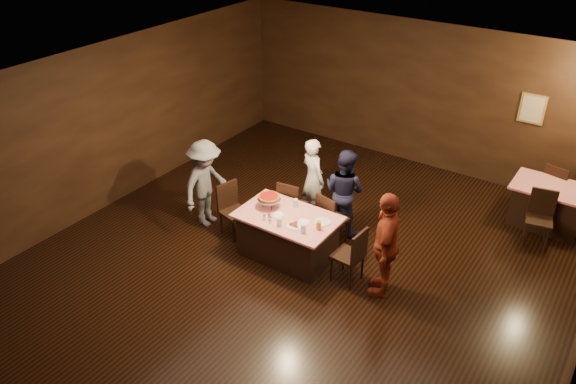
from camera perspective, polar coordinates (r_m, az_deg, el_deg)
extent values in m
plane|color=black|center=(8.78, -0.77, -9.10)|extent=(10.00, 10.00, 0.00)
cube|color=silver|center=(7.26, -0.94, 9.54)|extent=(8.00, 10.00, 0.04)
cube|color=black|center=(11.96, 13.18, 9.58)|extent=(8.00, 0.04, 3.00)
cube|color=black|center=(10.48, -19.18, 5.68)|extent=(0.04, 10.00, 3.00)
cube|color=tan|center=(11.34, 23.57, 7.75)|extent=(0.46, 0.03, 0.56)
cube|color=beige|center=(11.32, 23.54, 7.71)|extent=(0.38, 0.01, 0.48)
cube|color=#BA0C11|center=(9.09, -0.02, -4.50)|extent=(1.60, 1.00, 0.77)
cube|color=red|center=(10.89, 24.89, -1.26)|extent=(1.30, 0.90, 0.77)
cube|color=black|center=(9.75, 0.51, -1.23)|extent=(0.46, 0.46, 0.95)
cube|color=black|center=(9.40, 4.57, -2.66)|extent=(0.50, 0.50, 0.95)
cube|color=black|center=(9.60, -5.47, -1.93)|extent=(0.51, 0.51, 0.95)
cube|color=black|center=(8.58, 6.10, -6.32)|extent=(0.45, 0.45, 0.95)
cube|color=black|center=(10.23, 24.18, -2.54)|extent=(0.50, 0.50, 0.95)
cube|color=black|center=(11.38, 25.61, 0.44)|extent=(0.51, 0.51, 0.95)
imported|color=white|center=(9.96, 2.54, 1.38)|extent=(0.66, 0.56, 1.52)
imported|color=#181832|center=(9.59, 5.74, 0.08)|extent=(0.81, 0.66, 1.54)
imported|color=slate|center=(9.82, -8.36, 0.86)|extent=(0.64, 1.06, 1.60)
imported|color=maroon|center=(8.23, 9.90, -5.25)|extent=(0.73, 1.07, 1.69)
cylinder|color=black|center=(9.14, -1.57, -0.88)|extent=(0.01, 0.01, 0.15)
cylinder|color=black|center=(9.08, -2.56, -1.12)|extent=(0.01, 0.01, 0.15)
cylinder|color=black|center=(8.99, -1.68, -1.44)|extent=(0.01, 0.01, 0.15)
cylinder|color=silver|center=(9.03, -1.95, -0.71)|extent=(0.38, 0.38, 0.01)
cylinder|color=#B27233|center=(9.01, -1.95, -0.55)|extent=(0.35, 0.35, 0.05)
cylinder|color=#A5140C|center=(9.00, -1.95, -0.39)|extent=(0.30, 0.30, 0.01)
cylinder|color=white|center=(8.63, 0.68, -3.45)|extent=(0.25, 0.25, 0.01)
cylinder|color=#B27233|center=(8.62, 0.68, -3.30)|extent=(0.18, 0.18, 0.04)
cylinder|color=#A5140C|center=(8.60, 0.68, -3.17)|extent=(0.14, 0.14, 0.01)
cylinder|color=white|center=(8.73, 3.52, -3.06)|extent=(0.25, 0.25, 0.01)
cylinder|color=silver|center=(8.61, -0.87, -3.05)|extent=(0.08, 0.08, 0.14)
cylinder|color=silver|center=(8.46, 1.55, -3.73)|extent=(0.08, 0.08, 0.14)
cylinder|color=#BF7F26|center=(8.54, 3.13, -3.43)|extent=(0.08, 0.08, 0.14)
cylinder|color=silver|center=(9.08, 0.78, -1.14)|extent=(0.08, 0.08, 0.14)
cylinder|color=silver|center=(8.77, -1.91, -2.61)|extent=(0.04, 0.04, 0.08)
cylinder|color=silver|center=(8.75, -1.92, -2.36)|extent=(0.05, 0.05, 0.02)
cylinder|color=silver|center=(8.71, -1.79, -2.87)|extent=(0.04, 0.04, 0.08)
cylinder|color=silver|center=(8.68, -1.79, -2.62)|extent=(0.05, 0.05, 0.02)
cylinder|color=silver|center=(8.77, -2.42, -2.63)|extent=(0.04, 0.04, 0.08)
cylinder|color=silver|center=(8.74, -2.43, -2.38)|extent=(0.05, 0.05, 0.02)
cube|color=white|center=(8.74, 1.61, -3.03)|extent=(0.19, 0.19, 0.01)
cube|color=white|center=(8.91, -1.00, -2.29)|extent=(0.21, 0.21, 0.01)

